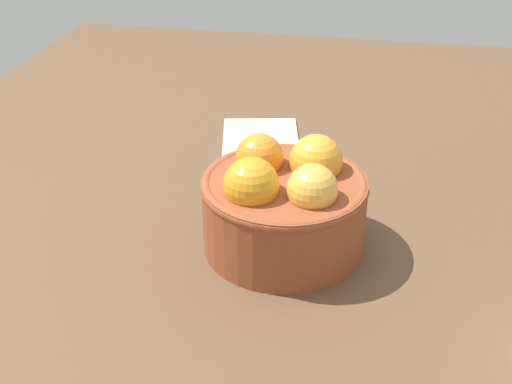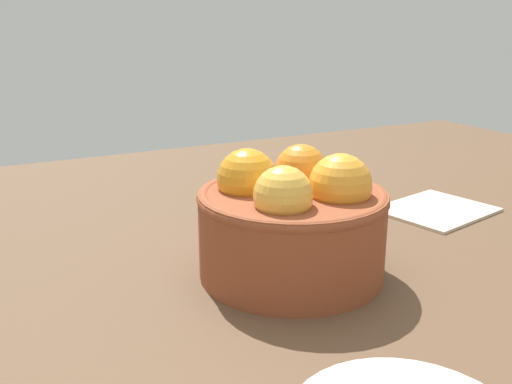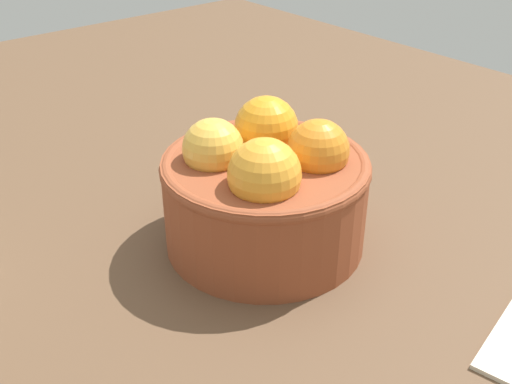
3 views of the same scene
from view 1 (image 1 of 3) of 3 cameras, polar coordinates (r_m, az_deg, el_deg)
name	(u,v)px [view 1 (image 1 of 3)]	position (r cm, az deg, el deg)	size (l,w,h in cm)	color
ground_plane	(282,265)	(60.72, 2.29, -6.33)	(124.75, 93.56, 4.51)	brown
terracotta_bowl	(284,203)	(57.01, 2.42, -0.96)	(14.34, 14.34, 9.72)	brown
folded_napkin	(261,137)	(78.05, 0.41, 4.76)	(10.72, 8.81, 0.60)	beige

